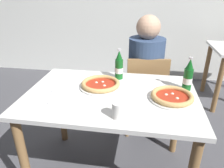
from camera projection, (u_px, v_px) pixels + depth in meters
dining_table_main at (111, 107)px, 1.54m from camera, size 1.20×0.80×0.75m
chair_behind_table at (145, 91)px, 2.11m from camera, size 0.45×0.45×0.85m
diner_seated at (145, 80)px, 2.12m from camera, size 0.34×0.34×1.21m
pizza_margherita_near at (101, 84)px, 1.58m from camera, size 0.31×0.31×0.04m
pizza_marinara_far at (172, 97)px, 1.40m from camera, size 0.30×0.30×0.04m
beer_bottle_left at (119, 66)px, 1.69m from camera, size 0.07×0.07×0.25m
beer_bottle_center at (188, 76)px, 1.50m from camera, size 0.07×0.07×0.25m
napkin_with_cutlery at (48, 97)px, 1.44m from camera, size 0.20×0.20×0.01m
paper_cup at (118, 110)px, 1.20m from camera, size 0.07×0.07×0.09m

